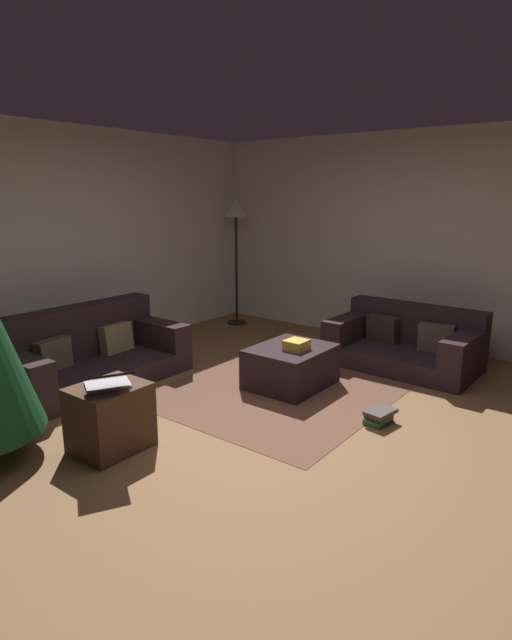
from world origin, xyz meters
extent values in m
plane|color=brown|center=(0.00, 0.00, 0.00)|extent=(6.40, 6.40, 0.00)
cube|color=silver|center=(0.00, 3.14, 1.30)|extent=(6.40, 0.12, 2.60)
cube|color=silver|center=(3.14, 0.00, 1.30)|extent=(0.12, 6.40, 2.60)
cube|color=#2D1E23|center=(-0.20, 2.15, 0.11)|extent=(1.83, 0.92, 0.22)
cube|color=#2D1E23|center=(-0.20, 2.48, 0.48)|extent=(1.82, 0.26, 0.53)
cube|color=#2D1E23|center=(0.59, 2.14, 0.36)|extent=(0.25, 0.90, 0.28)
cube|color=#2D1E23|center=(-0.99, 2.16, 0.36)|extent=(0.25, 0.90, 0.28)
cube|color=#8C7A5B|center=(0.16, 2.28, 0.37)|extent=(0.37, 0.17, 0.31)
cube|color=brown|center=(-0.56, 2.28, 0.37)|extent=(0.38, 0.19, 0.30)
cube|color=#2D1E23|center=(2.15, -0.09, 0.10)|extent=(0.95, 1.57, 0.21)
cube|color=#2D1E23|center=(2.48, -0.10, 0.43)|extent=(0.28, 1.55, 0.44)
cube|color=#2D1E23|center=(2.13, -0.74, 0.35)|extent=(0.91, 0.26, 0.28)
cube|color=#2D1E23|center=(2.17, 0.56, 0.35)|extent=(0.91, 0.26, 0.28)
cube|color=brown|center=(2.28, -0.40, 0.36)|extent=(0.18, 0.37, 0.31)
cube|color=#372D24|center=(2.29, 0.22, 0.36)|extent=(0.19, 0.37, 0.31)
cube|color=#2D1E23|center=(0.94, 0.57, 0.20)|extent=(0.80, 0.66, 0.40)
cube|color=gold|center=(0.90, 0.48, 0.44)|extent=(0.21, 0.20, 0.10)
cube|color=black|center=(0.95, 0.56, 0.41)|extent=(0.09, 0.17, 0.02)
cube|color=#4C3323|center=(-0.97, 0.90, 0.25)|extent=(0.52, 0.44, 0.50)
cube|color=silver|center=(-0.97, 0.90, 0.51)|extent=(0.38, 0.35, 0.02)
cube|color=black|center=(-1.04, 0.77, 0.62)|extent=(0.38, 0.34, 0.08)
cube|color=#387A47|center=(0.67, -0.49, 0.02)|extent=(0.26, 0.17, 0.05)
cube|color=#4C423D|center=(0.66, -0.50, 0.07)|extent=(0.24, 0.19, 0.04)
cube|color=#4C423D|center=(0.66, -0.51, 0.10)|extent=(0.29, 0.21, 0.03)
cylinder|color=black|center=(2.58, 2.61, 0.01)|extent=(0.28, 0.28, 0.02)
cylinder|color=black|center=(2.58, 2.61, 0.77)|extent=(0.04, 0.04, 1.55)
cone|color=beige|center=(2.58, 2.61, 1.67)|extent=(0.36, 0.36, 0.24)
cube|color=brown|center=(0.94, 0.57, 0.00)|extent=(2.60, 2.00, 0.01)
camera|label=1|loc=(-3.12, -2.12, 1.86)|focal=29.09mm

